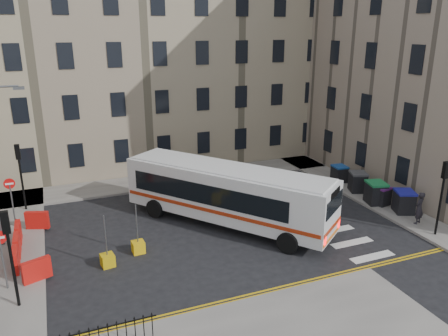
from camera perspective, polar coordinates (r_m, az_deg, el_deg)
ground at (r=25.63m, az=3.11°, el=-7.03°), size 120.00×120.00×0.00m
pavement_north at (r=31.73m, az=-13.50°, el=-2.35°), size 36.00×3.20×0.15m
pavement_east at (r=33.16m, az=14.38°, el=-1.53°), size 2.40×26.00×0.15m
terrace_north at (r=36.67m, az=-17.83°, el=13.70°), size 38.30×10.80×17.20m
corner_east at (r=38.93m, az=27.01°, el=14.33°), size 17.80×24.30×19.20m
traffic_light_east at (r=25.45m, az=26.67°, el=-2.23°), size 0.28×0.22×4.10m
traffic_light_nw at (r=28.69m, az=-25.12°, el=0.13°), size 0.28×0.22×4.10m
traffic_light_sw at (r=18.87m, az=-26.27°, el=-8.96°), size 0.28×0.22×4.10m
no_entry_north at (r=27.07m, az=-26.10°, el=-2.79°), size 0.60×0.08×3.00m
no_entry_south at (r=20.61m, az=-27.13°, el=-9.28°), size 0.60×0.08×3.00m
roadworks_barriers at (r=23.85m, az=-24.55°, el=-9.03°), size 1.66×6.26×1.00m
bus at (r=24.61m, az=0.35°, el=-3.22°), size 9.63×11.41×3.34m
wheelie_bin_a at (r=28.39m, az=22.44°, el=-4.06°), size 1.46×1.55×1.36m
wheelie_bin_b at (r=29.17m, az=19.78°, el=-3.36°), size 1.12×1.23×1.17m
wheelie_bin_c at (r=29.17m, az=19.20°, el=-3.06°), size 1.39×1.51×1.40m
wheelie_bin_d at (r=30.92m, az=17.07°, el=-1.72°), size 1.42×1.51×1.33m
wheelie_bin_e at (r=32.51m, az=14.83°, el=-0.71°), size 1.02×1.15×1.18m
pedestrian at (r=27.04m, az=24.12°, el=-4.79°), size 0.80×0.67×1.87m
bollard_yellow at (r=22.64m, az=-11.14°, el=-10.09°), size 0.63×0.63×0.60m
bollard_chevron at (r=21.79m, az=-14.96°, el=-11.57°), size 0.68×0.68×0.60m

